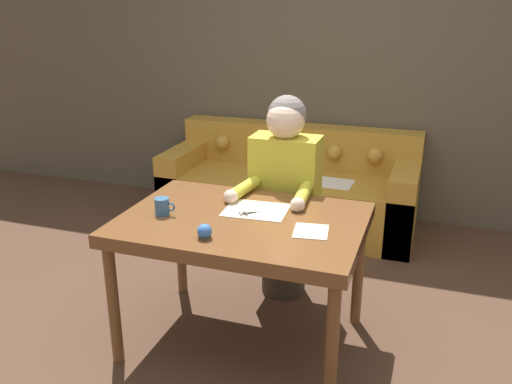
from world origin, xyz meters
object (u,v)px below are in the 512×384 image
object	(u,v)px
dining_table	(242,231)
person	(284,195)
mug	(162,206)
pin_cushion	(205,232)
couch	(290,190)
scissors	(251,213)

from	to	relation	value
dining_table	person	size ratio (longest dim) A/B	0.98
mug	pin_cushion	bearing A→B (deg)	-31.66
person	mug	distance (m)	0.83
mug	couch	bearing A→B (deg)	83.72
scissors	mug	xyz separation A→B (m)	(-0.43, -0.16, 0.04)
dining_table	mug	bearing A→B (deg)	-167.41
pin_cushion	scissors	bearing A→B (deg)	74.32
dining_table	couch	distance (m)	1.77
scissors	couch	bearing A→B (deg)	97.99
person	couch	bearing A→B (deg)	103.31
dining_table	pin_cushion	size ratio (longest dim) A/B	17.38
dining_table	person	bearing A→B (deg)	84.41
person	pin_cushion	size ratio (longest dim) A/B	17.82
couch	scissors	world-z (taller)	couch
dining_table	mug	size ratio (longest dim) A/B	11.00
couch	pin_cushion	world-z (taller)	pin_cushion
scissors	pin_cushion	size ratio (longest dim) A/B	2.59
person	mug	xyz separation A→B (m)	(-0.47, -0.68, 0.12)
person	pin_cushion	xyz separation A→B (m)	(-0.14, -0.88, 0.10)
dining_table	person	xyz separation A→B (m)	(0.06, 0.59, 0.00)
mug	pin_cushion	world-z (taller)	mug
pin_cushion	person	bearing A→B (deg)	81.12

